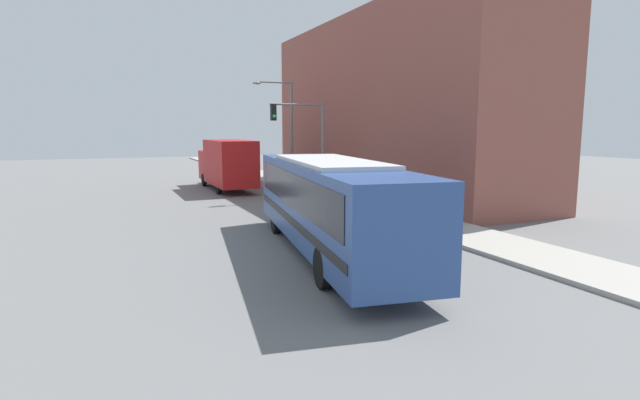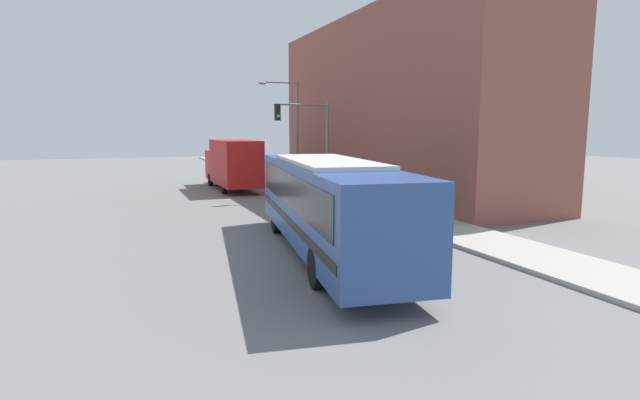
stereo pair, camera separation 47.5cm
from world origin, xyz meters
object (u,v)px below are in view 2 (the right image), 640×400
Objects in this scene: delivery_truck at (232,163)px; pedestrian_near_corner at (334,178)px; city_bus at (326,199)px; traffic_light_pole at (309,132)px; street_lamp at (292,124)px; fire_hydrant at (378,204)px; parking_meter at (337,184)px; pedestrian_mid_block at (326,179)px.

delivery_truck reaches higher than pedestrian_near_corner.
traffic_light_pole reaches higher than city_bus.
street_lamp reaches higher than pedestrian_near_corner.
city_bus is 15.07× the size of fire_hydrant.
parking_meter is at bearing 72.93° from city_bus.
fire_hydrant is at bearing -99.58° from pedestrian_near_corner.
delivery_truck is at bearing 116.55° from traffic_light_pole.
delivery_truck is 1.15× the size of street_lamp.
city_bus is 7.43× the size of pedestrian_mid_block.
pedestrian_mid_block is (0.74, 3.30, -0.05)m from parking_meter.
parking_meter reaches higher than fire_hydrant.
street_lamp is at bearing 113.45° from pedestrian_near_corner.
traffic_light_pole is (4.09, 12.16, 2.04)m from city_bus.
delivery_truck reaches higher than fire_hydrant.
fire_hydrant is at bearing -95.31° from pedestrian_mid_block.
pedestrian_near_corner is (6.46, 14.05, -0.81)m from city_bus.
fire_hydrant is 12.50m from street_lamp.
traffic_light_pole is 3.25× the size of pedestrian_mid_block.
fire_hydrant is at bearing 57.34° from city_bus.
pedestrian_near_corner is (2.37, 1.90, -2.85)m from traffic_light_pole.
traffic_light_pole is at bearing -141.29° from pedestrian_near_corner.
pedestrian_mid_block reaches higher than fire_hydrant.
delivery_truck reaches higher than parking_meter.
fire_hydrant is (5.05, 5.70, -1.26)m from city_bus.
traffic_light_pole is 5.53m from street_lamp.
delivery_truck reaches higher than pedestrian_mid_block.
traffic_light_pole is at bearing 80.29° from city_bus.
pedestrian_near_corner is at bearing 38.71° from traffic_light_pole.
city_bus is 1.75× the size of street_lamp.
fire_hydrant is 0.15× the size of traffic_light_pole.
street_lamp is 5.13m from pedestrian_near_corner.
city_bus is 1.52× the size of delivery_truck.
parking_meter is (5.05, 10.37, -0.78)m from city_bus.
city_bus reaches higher than parking_meter.
city_bus is 9.39× the size of parking_meter.
pedestrian_mid_block is (5.79, 13.67, -0.82)m from city_bus.
fire_hydrant is 7.32m from traffic_light_pole.
city_bus reaches higher than fire_hydrant.
pedestrian_near_corner is 0.77m from pedestrian_mid_block.
parking_meter is at bearing -88.98° from street_lamp.
fire_hydrant is 0.12× the size of street_lamp.
fire_hydrant is 0.49× the size of pedestrian_mid_block.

